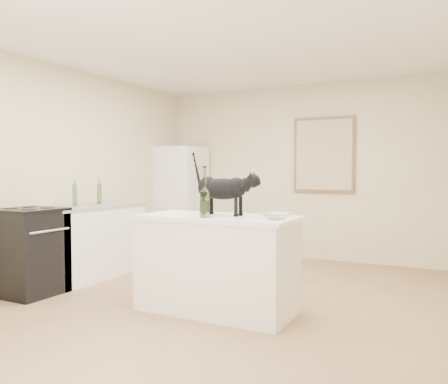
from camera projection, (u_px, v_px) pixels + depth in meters
floor at (218, 304)px, 4.57m from camera, size 5.50×5.50×0.00m
ceiling at (217, 38)px, 4.45m from camera, size 5.50×5.50×0.00m
wall_back at (304, 172)px, 6.95m from camera, size 4.50×0.00×4.50m
wall_left at (53, 172)px, 5.55m from camera, size 0.00×5.50×5.50m
island_base at (217, 266)px, 4.33m from camera, size 1.44×0.67×0.86m
island_top at (217, 218)px, 4.31m from camera, size 1.50×0.70×0.04m
left_cabinets at (90, 243)px, 5.72m from camera, size 0.60×1.40×0.86m
left_countertop at (90, 206)px, 5.70m from camera, size 0.62×1.44×0.04m
stove at (30, 252)px, 4.92m from camera, size 0.60×0.60×0.90m
fridge at (181, 200)px, 7.52m from camera, size 0.68×0.68×1.70m
artwork_frame at (324, 155)px, 6.77m from camera, size 0.90×0.03×1.10m
artwork_canvas at (323, 155)px, 6.75m from camera, size 0.82×0.00×1.02m
black_cat at (222, 192)px, 4.34m from camera, size 0.64×0.21×0.44m
wine_bottle at (205, 195)px, 4.15m from camera, size 0.09×0.09×0.41m
glass_bowl at (276, 216)px, 3.96m from camera, size 0.27×0.27×0.06m
fridge_paper at (201, 171)px, 7.38m from camera, size 0.03×0.15×0.20m
counter_bottle_cluster at (87, 194)px, 5.68m from camera, size 0.12×0.41×0.26m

